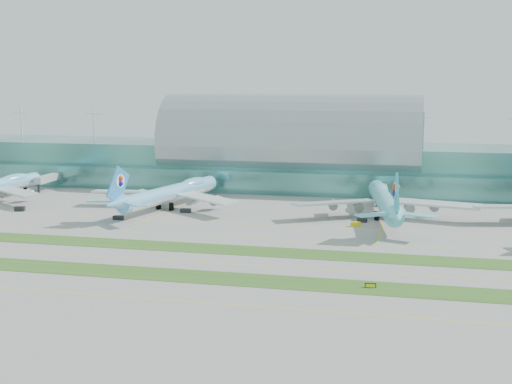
% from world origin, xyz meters
% --- Properties ---
extents(ground, '(700.00, 700.00, 0.00)m').
position_xyz_m(ground, '(0.00, 0.00, 0.00)').
color(ground, gray).
rests_on(ground, ground).
extents(terminal, '(340.00, 69.10, 36.00)m').
position_xyz_m(terminal, '(0.01, 128.79, 14.23)').
color(terminal, '#3D7A75').
rests_on(terminal, ground).
extents(grass_strip_near, '(420.00, 12.00, 0.08)m').
position_xyz_m(grass_strip_near, '(0.00, -28.00, 0.04)').
color(grass_strip_near, '#2D591E').
rests_on(grass_strip_near, ground).
extents(grass_strip_far, '(420.00, 12.00, 0.08)m').
position_xyz_m(grass_strip_far, '(0.00, 2.00, 0.04)').
color(grass_strip_far, '#2D591E').
rests_on(grass_strip_far, ground).
extents(taxiline_a, '(420.00, 0.35, 0.01)m').
position_xyz_m(taxiline_a, '(0.00, -48.00, 0.01)').
color(taxiline_a, yellow).
rests_on(taxiline_a, ground).
extents(taxiline_b, '(420.00, 0.35, 0.01)m').
position_xyz_m(taxiline_b, '(0.00, -14.00, 0.01)').
color(taxiline_b, yellow).
rests_on(taxiline_b, ground).
extents(taxiline_c, '(420.00, 0.35, 0.01)m').
position_xyz_m(taxiline_c, '(0.00, 18.00, 0.01)').
color(taxiline_c, yellow).
rests_on(taxiline_c, ground).
extents(taxiline_d, '(420.00, 0.35, 0.01)m').
position_xyz_m(taxiline_d, '(0.00, 40.00, 0.01)').
color(taxiline_d, yellow).
rests_on(taxiline_d, ground).
extents(airliner_b, '(64.10, 73.96, 20.61)m').
position_xyz_m(airliner_b, '(-36.20, 63.27, 6.36)').
color(airliner_b, '#6BBEEB').
rests_on(airliner_b, ground).
extents(airliner_c, '(67.70, 77.54, 21.38)m').
position_xyz_m(airliner_c, '(46.51, 62.07, 6.60)').
color(airliner_c, '#67CFE2').
rests_on(airliner_c, ground).
extents(gse_b, '(4.15, 2.86, 1.80)m').
position_xyz_m(gse_b, '(-90.83, 44.27, 0.90)').
color(gse_b, black).
rests_on(gse_b, ground).
extents(gse_c, '(3.77, 2.18, 1.42)m').
position_xyz_m(gse_c, '(-46.95, 36.95, 0.71)').
color(gse_c, black).
rests_on(gse_c, ground).
extents(gse_d, '(4.03, 2.19, 1.53)m').
position_xyz_m(gse_d, '(-27.66, 55.52, 0.76)').
color(gse_d, black).
rests_on(gse_d, ground).
extents(gse_e, '(3.70, 2.59, 1.51)m').
position_xyz_m(gse_e, '(37.72, 44.69, 0.76)').
color(gse_e, yellow).
rests_on(gse_e, ground).
extents(gse_f, '(3.56, 2.52, 1.45)m').
position_xyz_m(gse_f, '(39.31, 52.39, 0.73)').
color(gse_f, black).
rests_on(gse_f, ground).
extents(taxiway_sign_east, '(2.78, 0.43, 1.17)m').
position_xyz_m(taxiway_sign_east, '(47.72, -27.80, 0.58)').
color(taxiway_sign_east, black).
rests_on(taxiway_sign_east, ground).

